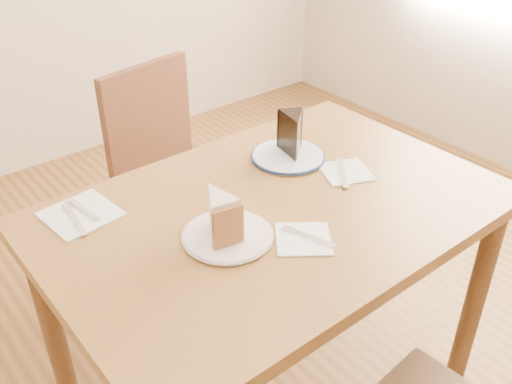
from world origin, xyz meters
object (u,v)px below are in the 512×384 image
object	(u,v)px
plate_cream	(228,236)
table	(274,236)
carrot_cake	(218,215)
chocolate_cake	(293,137)
chair_far	(178,178)
plate_navy	(288,156)

from	to	relation	value
plate_cream	table	bearing A→B (deg)	11.23
carrot_cake	chocolate_cake	size ratio (longest dim) A/B	0.90
chocolate_cake	plate_cream	bearing A→B (deg)	57.63
carrot_cake	chocolate_cake	distance (m)	0.45
plate_cream	chocolate_cake	size ratio (longest dim) A/B	1.85
table	carrot_cake	size ratio (longest dim) A/B	11.59
chair_far	carrot_cake	bearing A→B (deg)	56.53
table	plate_cream	distance (m)	0.21
plate_navy	carrot_cake	bearing A→B (deg)	-154.47
plate_cream	plate_navy	world-z (taller)	same
plate_navy	plate_cream	bearing A→B (deg)	-151.40
table	plate_cream	size ratio (longest dim) A/B	5.64
table	chocolate_cake	world-z (taller)	chocolate_cake
plate_navy	chocolate_cake	xyz separation A→B (m)	(0.01, -0.00, 0.06)
plate_cream	carrot_cake	xyz separation A→B (m)	(-0.01, 0.02, 0.06)
chair_far	chocolate_cake	bearing A→B (deg)	94.10
carrot_cake	chocolate_cake	world-z (taller)	chocolate_cake
table	chair_far	bearing A→B (deg)	82.21
plate_cream	plate_navy	xyz separation A→B (m)	(0.38, 0.21, 0.00)
table	carrot_cake	world-z (taller)	carrot_cake
table	plate_cream	world-z (taller)	plate_cream
carrot_cake	chocolate_cake	bearing A→B (deg)	34.68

